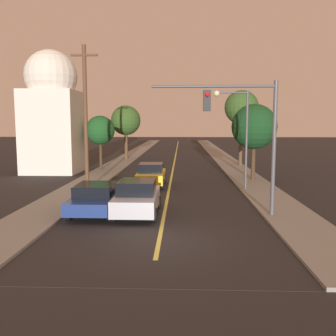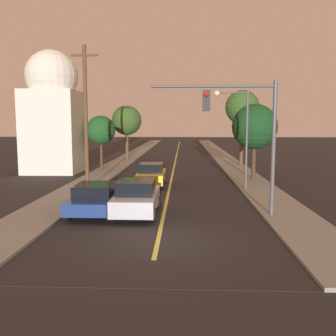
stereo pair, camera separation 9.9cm
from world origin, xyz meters
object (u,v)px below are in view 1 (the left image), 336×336
Objects in this scene: car_outer_lane_front at (96,198)px; streetlamp_right at (238,124)px; tree_right_far at (241,108)px; car_near_lane_front at (137,198)px; tree_left_far at (126,121)px; utility_pole_left at (86,116)px; tree_left_near at (100,130)px; traffic_signal_mast at (244,123)px; tree_right_near at (254,127)px; domed_building_left at (52,111)px; car_near_lane_second at (151,175)px.

streetlamp_right is at bearing 39.64° from car_outer_lane_front.
streetlamp_right is at bearing -99.76° from tree_right_far.
tree_right_far reaches higher than car_near_lane_front.
utility_pole_left is at bearing -88.60° from tree_left_far.
tree_left_near is (-5.14, 15.94, 2.76)m from car_near_lane_front.
traffic_signal_mast is at bearing -3.62° from car_near_lane_front.
utility_pole_left is 1.21× the size of tree_right_far.
tree_right_near is (11.51, -15.04, -0.54)m from tree_left_far.
utility_pole_left is at bearing -59.85° from domed_building_left.
tree_right_far is (3.00, 20.11, 1.47)m from traffic_signal_mast.
car_near_lane_front is at bearing -7.86° from car_outer_lane_front.
traffic_signal_mast is 0.68× the size of utility_pole_left.
utility_pole_left is at bearing 123.07° from car_near_lane_front.
car_outer_lane_front is at bearing -116.47° from tree_right_far.
car_near_lane_second is 0.39× the size of domed_building_left.
car_near_lane_second is 0.88× the size of car_outer_lane_front.
tree_right_near reaches higher than car_near_lane_second.
streetlamp_right is (0.70, 6.72, -0.06)m from traffic_signal_mast.
domed_building_left is at bearing 150.28° from streetlamp_right.
car_near_lane_front is 21.83m from tree_right_far.
tree_right_near reaches higher than car_near_lane_front.
tree_right_far is (11.57, 13.98, 1.02)m from utility_pole_left.
car_outer_lane_front is (-1.95, -7.56, -0.06)m from car_near_lane_second.
car_outer_lane_front is 0.52× the size of utility_pole_left.
domed_building_left reaches higher than tree_left_near.
tree_right_near is 0.53× the size of domed_building_left.
tree_left_near is (-3.18, 15.67, 2.84)m from car_outer_lane_front.
car_near_lane_front is at bearing 176.38° from traffic_signal_mast.
utility_pole_left is 1.84× the size of tree_left_near.
utility_pole_left is (-8.57, 6.14, 0.45)m from traffic_signal_mast.
tree_left_near reaches higher than car_near_lane_front.
tree_right_near is (11.03, 4.53, -0.71)m from utility_pole_left.
car_near_lane_second is 0.68× the size of traffic_signal_mast.
car_outer_lane_front is 0.75× the size of tree_left_far.
car_near_lane_second is 15.09m from tree_right_far.
tree_right_far is (12.05, -5.60, 1.19)m from tree_left_far.
tree_left_far is (-9.05, 25.71, 0.28)m from traffic_signal_mast.
utility_pole_left is 10.25m from tree_left_near.
streetlamp_right reaches higher than tree_left_near.
tree_right_far is 17.48m from domed_building_left.
tree_right_near is (7.24, 2.54, 3.15)m from car_near_lane_second.
car_near_lane_front is at bearing -124.91° from tree_right_near.
tree_right_far reaches higher than tree_left_far.
tree_left_far reaches higher than traffic_signal_mast.
domed_building_left is (-3.77, -1.31, 1.63)m from tree_left_near.
car_outer_lane_front is at bearing -78.51° from tree_left_near.
tree_left_far is 0.59× the size of domed_building_left.
tree_left_near is 13.64m from tree_right_far.
tree_right_far is at bearing 17.24° from domed_building_left.
tree_right_far reaches higher than streetlamp_right.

